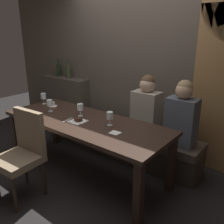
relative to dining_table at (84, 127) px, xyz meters
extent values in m
plane|color=black|center=(0.00, 0.00, -0.65)|extent=(9.00, 9.00, 0.00)
cube|color=brown|center=(0.00, 1.22, 0.85)|extent=(6.00, 0.12, 3.00)
cube|color=#494138|center=(-1.55, 1.04, -0.18)|extent=(1.10, 0.28, 0.95)
cube|color=black|center=(-1.03, -0.35, -0.30)|extent=(0.08, 0.08, 0.69)
cube|color=black|center=(1.03, -0.35, -0.30)|extent=(0.08, 0.08, 0.69)
cube|color=black|center=(-1.03, 0.35, -0.30)|extent=(0.08, 0.08, 0.69)
cube|color=black|center=(1.03, 0.35, -0.30)|extent=(0.08, 0.08, 0.69)
cube|color=#302119|center=(0.00, 0.00, 0.07)|extent=(2.20, 0.84, 0.04)
cube|color=#312A23|center=(0.00, 0.70, -0.48)|extent=(2.50, 0.40, 0.35)
cube|color=#473D33|center=(0.00, 0.70, -0.25)|extent=(2.50, 0.44, 0.10)
cylinder|color=#302119|center=(-0.05, -0.98, -0.44)|extent=(0.04, 0.04, 0.42)
cylinder|color=#302119|center=(-0.41, -0.62, -0.44)|extent=(0.04, 0.04, 0.42)
cylinder|color=#302119|center=(-0.05, -0.62, -0.44)|extent=(0.04, 0.04, 0.42)
cube|color=#7F6B51|center=(-0.23, -0.80, -0.19)|extent=(0.47, 0.47, 0.08)
cube|color=#7F6B51|center=(-0.24, -0.61, 0.09)|extent=(0.44, 0.09, 0.48)
cube|color=#9E9384|center=(0.45, 0.72, 0.09)|extent=(0.36, 0.24, 0.58)
sphere|color=#DBB293|center=(0.45, 0.72, 0.47)|extent=(0.20, 0.20, 0.20)
sphere|color=brown|center=(0.45, 0.73, 0.51)|extent=(0.18, 0.18, 0.18)
cube|color=#4C515B|center=(0.97, 0.69, 0.09)|extent=(0.36, 0.24, 0.59)
sphere|color=tan|center=(0.97, 0.69, 0.48)|extent=(0.20, 0.20, 0.20)
sphere|color=#9E7F56|center=(0.97, 0.70, 0.51)|extent=(0.18, 0.18, 0.18)
cylinder|color=black|center=(-1.71, 1.06, 0.41)|extent=(0.08, 0.08, 0.22)
cylinder|color=black|center=(-1.71, 1.06, 0.56)|extent=(0.03, 0.03, 0.09)
cylinder|color=black|center=(-1.71, 1.06, 0.62)|extent=(0.03, 0.03, 0.02)
cylinder|color=#384728|center=(-1.41, 1.03, 0.41)|extent=(0.08, 0.08, 0.22)
cylinder|color=#384728|center=(-1.41, 1.03, 0.56)|extent=(0.03, 0.03, 0.09)
cylinder|color=black|center=(-1.41, 1.03, 0.62)|extent=(0.03, 0.03, 0.02)
cylinder|color=silver|center=(0.35, 0.07, 0.09)|extent=(0.06, 0.06, 0.00)
cylinder|color=silver|center=(0.35, 0.07, 0.13)|extent=(0.01, 0.01, 0.07)
cylinder|color=silver|center=(0.35, 0.07, 0.21)|extent=(0.08, 0.08, 0.08)
cylinder|color=silver|center=(-0.61, -0.04, 0.09)|extent=(0.06, 0.06, 0.00)
cylinder|color=silver|center=(-0.61, -0.04, 0.13)|extent=(0.01, 0.01, 0.07)
cylinder|color=silver|center=(-0.61, -0.04, 0.21)|extent=(0.08, 0.08, 0.08)
cylinder|color=silver|center=(-0.15, 0.09, 0.09)|extent=(0.06, 0.06, 0.00)
cylinder|color=silver|center=(-0.15, 0.09, 0.13)|extent=(0.01, 0.01, 0.07)
cylinder|color=silver|center=(-0.15, 0.09, 0.21)|extent=(0.08, 0.08, 0.08)
cylinder|color=silver|center=(-0.98, 0.13, 0.09)|extent=(0.06, 0.06, 0.00)
cylinder|color=silver|center=(-0.98, 0.13, 0.13)|extent=(0.01, 0.01, 0.07)
cylinder|color=silver|center=(-0.98, 0.13, 0.21)|extent=(0.08, 0.08, 0.08)
cylinder|color=maroon|center=(-0.98, 0.13, 0.18)|extent=(0.07, 0.07, 0.03)
cylinder|color=white|center=(-0.77, 0.13, 0.09)|extent=(0.12, 0.12, 0.01)
cylinder|color=white|center=(-0.77, 0.13, 0.12)|extent=(0.06, 0.06, 0.06)
cylinder|color=brown|center=(-0.77, 0.13, 0.15)|extent=(0.05, 0.05, 0.01)
cube|color=white|center=(-0.02, -0.09, 0.09)|extent=(0.19, 0.19, 0.01)
cube|color=#381E14|center=(-0.01, -0.09, 0.12)|extent=(0.08, 0.06, 0.04)
cube|color=silver|center=(-0.16, -0.12, 0.09)|extent=(0.05, 0.17, 0.01)
cube|color=silver|center=(0.55, -0.08, 0.09)|extent=(0.12, 0.11, 0.01)
camera|label=1|loc=(2.01, -1.99, 1.14)|focal=38.92mm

